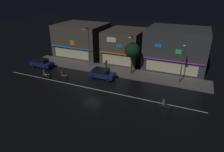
{
  "coord_description": "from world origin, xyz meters",
  "views": [
    {
      "loc": [
        13.15,
        -22.82,
        13.8
      ],
      "look_at": [
        1.74,
        3.65,
        0.88
      ],
      "focal_mm": 31.54,
      "sensor_mm": 36.0,
      "label": 1
    }
  ],
  "objects_px": {
    "parked_car_trailing": "(102,73)",
    "motorcycle_following": "(63,75)",
    "parked_car_near_kerb": "(42,63)",
    "motorcycle_lead": "(45,74)",
    "motorcycle_opposite_lane": "(164,105)",
    "pedestrian_on_sidewalk": "(106,64)",
    "streetlamp_west": "(88,44)",
    "streetlamp_east": "(183,60)",
    "streetlamp_mid": "(132,51)",
    "traffic_cone": "(100,74)"
  },
  "relations": [
    {
      "from": "streetlamp_west",
      "to": "parked_car_trailing",
      "type": "distance_m",
      "value": 6.95
    },
    {
      "from": "streetlamp_mid",
      "to": "streetlamp_east",
      "type": "distance_m",
      "value": 8.3
    },
    {
      "from": "parked_car_near_kerb",
      "to": "motorcycle_lead",
      "type": "relative_size",
      "value": 2.26
    },
    {
      "from": "pedestrian_on_sidewalk",
      "to": "motorcycle_lead",
      "type": "relative_size",
      "value": 0.91
    },
    {
      "from": "streetlamp_east",
      "to": "pedestrian_on_sidewalk",
      "type": "xyz_separation_m",
      "value": [
        -13.12,
        1.2,
        -3.11
      ]
    },
    {
      "from": "streetlamp_east",
      "to": "pedestrian_on_sidewalk",
      "type": "bearing_deg",
      "value": 174.79
    },
    {
      "from": "motorcycle_lead",
      "to": "parked_car_near_kerb",
      "type": "bearing_deg",
      "value": 135.47
    },
    {
      "from": "pedestrian_on_sidewalk",
      "to": "motorcycle_following",
      "type": "height_order",
      "value": "pedestrian_on_sidewalk"
    },
    {
      "from": "streetlamp_west",
      "to": "streetlamp_east",
      "type": "relative_size",
      "value": 1.12
    },
    {
      "from": "motorcycle_lead",
      "to": "traffic_cone",
      "type": "bearing_deg",
      "value": 28.63
    },
    {
      "from": "traffic_cone",
      "to": "pedestrian_on_sidewalk",
      "type": "bearing_deg",
      "value": 92.8
    },
    {
      "from": "streetlamp_mid",
      "to": "traffic_cone",
      "type": "height_order",
      "value": "streetlamp_mid"
    },
    {
      "from": "pedestrian_on_sidewalk",
      "to": "motorcycle_lead",
      "type": "distance_m",
      "value": 10.88
    },
    {
      "from": "streetlamp_mid",
      "to": "pedestrian_on_sidewalk",
      "type": "bearing_deg",
      "value": 176.4
    },
    {
      "from": "streetlamp_mid",
      "to": "motorcycle_following",
      "type": "bearing_deg",
      "value": -146.73
    },
    {
      "from": "streetlamp_mid",
      "to": "parked_car_near_kerb",
      "type": "distance_m",
      "value": 17.23
    },
    {
      "from": "traffic_cone",
      "to": "motorcycle_opposite_lane",
      "type": "bearing_deg",
      "value": -26.9
    },
    {
      "from": "motorcycle_opposite_lane",
      "to": "traffic_cone",
      "type": "bearing_deg",
      "value": -31.78
    },
    {
      "from": "motorcycle_opposite_lane",
      "to": "pedestrian_on_sidewalk",
      "type": "bearing_deg",
      "value": -41.93
    },
    {
      "from": "pedestrian_on_sidewalk",
      "to": "parked_car_near_kerb",
      "type": "bearing_deg",
      "value": 63.55
    },
    {
      "from": "streetlamp_east",
      "to": "motorcycle_following",
      "type": "distance_m",
      "value": 19.11
    },
    {
      "from": "streetlamp_west",
      "to": "parked_car_trailing",
      "type": "xyz_separation_m",
      "value": [
        4.59,
        -3.8,
        -3.58
      ]
    },
    {
      "from": "streetlamp_west",
      "to": "streetlamp_mid",
      "type": "distance_m",
      "value": 8.41
    },
    {
      "from": "parked_car_near_kerb",
      "to": "traffic_cone",
      "type": "height_order",
      "value": "parked_car_near_kerb"
    },
    {
      "from": "parked_car_trailing",
      "to": "motorcycle_following",
      "type": "xyz_separation_m",
      "value": [
        -5.91,
        -2.75,
        -0.24
      ]
    },
    {
      "from": "motorcycle_lead",
      "to": "traffic_cone",
      "type": "xyz_separation_m",
      "value": [
        7.93,
        4.52,
        -0.36
      ]
    },
    {
      "from": "streetlamp_west",
      "to": "streetlamp_mid",
      "type": "height_order",
      "value": "streetlamp_west"
    },
    {
      "from": "streetlamp_west",
      "to": "motorcycle_lead",
      "type": "distance_m",
      "value": 9.39
    },
    {
      "from": "motorcycle_opposite_lane",
      "to": "traffic_cone",
      "type": "distance_m",
      "value": 13.45
    },
    {
      "from": "motorcycle_following",
      "to": "parked_car_trailing",
      "type": "bearing_deg",
      "value": 18.98
    },
    {
      "from": "streetlamp_east",
      "to": "motorcycle_opposite_lane",
      "type": "xyz_separation_m",
      "value": [
        -0.98,
        -7.97,
        -3.41
      ]
    },
    {
      "from": "pedestrian_on_sidewalk",
      "to": "parked_car_trailing",
      "type": "relative_size",
      "value": 0.4
    },
    {
      "from": "parked_car_trailing",
      "to": "motorcycle_opposite_lane",
      "type": "height_order",
      "value": "parked_car_trailing"
    },
    {
      "from": "traffic_cone",
      "to": "streetlamp_west",
      "type": "bearing_deg",
      "value": 141.51
    },
    {
      "from": "motorcycle_opposite_lane",
      "to": "parked_car_trailing",
      "type": "bearing_deg",
      "value": -30.1
    },
    {
      "from": "pedestrian_on_sidewalk",
      "to": "motorcycle_opposite_lane",
      "type": "relative_size",
      "value": 0.91
    },
    {
      "from": "streetlamp_east",
      "to": "motorcycle_following",
      "type": "bearing_deg",
      "value": -163.02
    },
    {
      "from": "traffic_cone",
      "to": "parked_car_near_kerb",
      "type": "bearing_deg",
      "value": -175.93
    },
    {
      "from": "parked_car_near_kerb",
      "to": "traffic_cone",
      "type": "bearing_deg",
      "value": 4.07
    },
    {
      "from": "streetlamp_east",
      "to": "motorcycle_following",
      "type": "relative_size",
      "value": 3.45
    },
    {
      "from": "streetlamp_west",
      "to": "motorcycle_following",
      "type": "relative_size",
      "value": 3.86
    },
    {
      "from": "parked_car_trailing",
      "to": "motorcycle_lead",
      "type": "relative_size",
      "value": 2.26
    },
    {
      "from": "parked_car_trailing",
      "to": "motorcycle_following",
      "type": "height_order",
      "value": "parked_car_trailing"
    },
    {
      "from": "motorcycle_lead",
      "to": "motorcycle_following",
      "type": "height_order",
      "value": "same"
    },
    {
      "from": "streetlamp_west",
      "to": "parked_car_trailing",
      "type": "bearing_deg",
      "value": -39.57
    },
    {
      "from": "streetlamp_east",
      "to": "traffic_cone",
      "type": "xyz_separation_m",
      "value": [
        -12.97,
        -1.88,
        -3.77
      ]
    },
    {
      "from": "parked_car_near_kerb",
      "to": "motorcycle_opposite_lane",
      "type": "xyz_separation_m",
      "value": [
        23.8,
        -5.24,
        -0.24
      ]
    },
    {
      "from": "streetlamp_east",
      "to": "parked_car_trailing",
      "type": "distance_m",
      "value": 12.78
    },
    {
      "from": "parked_car_near_kerb",
      "to": "motorcycle_opposite_lane",
      "type": "height_order",
      "value": "parked_car_near_kerb"
    },
    {
      "from": "parked_car_near_kerb",
      "to": "parked_car_trailing",
      "type": "distance_m",
      "value": 12.71
    }
  ]
}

